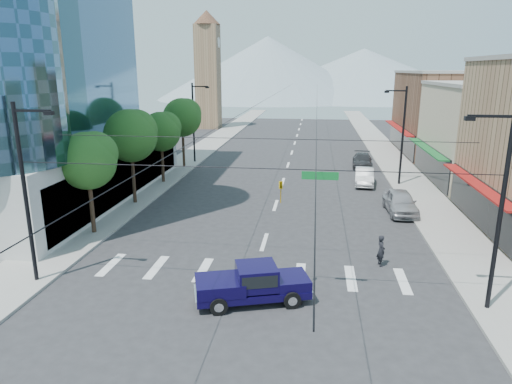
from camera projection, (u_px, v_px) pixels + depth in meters
The scene contains 20 objects.
ground at pixel (251, 286), 22.70m from camera, with size 160.00×160.00×0.00m, color #28282B.
sidewalk_left at pixel (205, 148), 62.48m from camera, with size 4.00×120.00×0.15m, color gray.
sidewalk_right at pixel (385, 151), 59.48m from camera, with size 4.00×120.00×0.15m, color gray.
shop_mid at pixel (502, 136), 42.01m from camera, with size 12.00×14.00×9.00m, color tan.
shop_far at pixel (453, 114), 57.20m from camera, with size 12.00×18.00×10.00m, color brown.
clock_tower at pixel (208, 68), 81.36m from camera, with size 4.80×4.80×20.40m.
mountain_left at pixel (268, 68), 165.35m from camera, with size 80.00×80.00×22.00m, color gray.
mountain_right at pixel (363, 73), 171.07m from camera, with size 90.00×90.00×18.00m, color gray.
tree_near at pixel (90, 159), 28.62m from camera, with size 3.65×3.64×6.71m.
tree_midnear at pixel (133, 134), 35.17m from camera, with size 4.09×4.09×7.52m.
tree_midfar at pixel (162, 130), 42.03m from camera, with size 3.65×3.64×6.71m.
tree_far at pixel (184, 116), 48.57m from camera, with size 4.09×4.09×7.52m.
signal_rig at pixel (252, 202), 20.51m from camera, with size 21.80×0.20×9.00m.
lamp_pole_nw at pixel (194, 120), 51.47m from camera, with size 2.00×0.25×9.00m.
lamp_pole_ne at pixel (402, 132), 41.15m from camera, with size 2.00×0.25×9.00m.
pickup_truck at pixel (252, 283), 20.91m from camera, with size 5.59×3.35×1.79m.
pedestrian at pixel (381, 251), 24.83m from camera, with size 0.64×0.42×1.75m, color black.
parked_car_near at pixel (400, 202), 33.98m from camera, with size 2.03×5.05×1.72m, color #A3A2A7.
parked_car_mid at pixel (364, 176), 42.46m from camera, with size 1.64×4.71×1.55m, color silver.
parked_car_far at pixel (362, 161), 50.04m from camera, with size 2.09×5.15×1.49m, color #302F32.
Camera 1 is at (2.93, -20.50, 10.41)m, focal length 32.00 mm.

